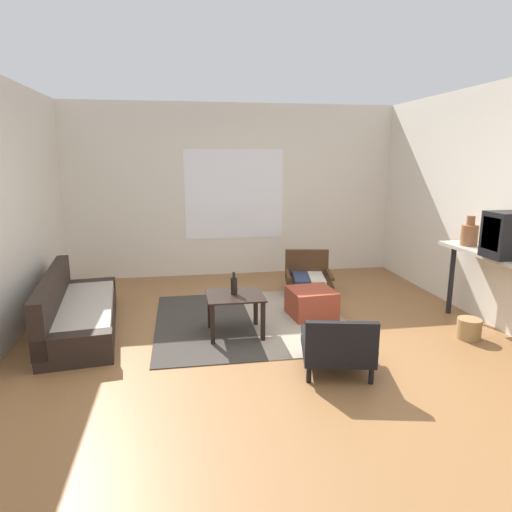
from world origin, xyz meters
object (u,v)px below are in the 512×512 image
object	(u,v)px
couch	(76,312)
ottoman_orange	(311,303)
glass_bottle	(234,285)
wicker_basket	(469,329)
armchair_by_window	(308,274)
armchair_striped_foreground	(338,347)
clay_vase	(469,234)
crt_television	(511,235)
console_shelf	(492,264)
coffee_table	(235,303)

from	to	relation	value
couch	ottoman_orange	bearing A→B (deg)	-0.67
glass_bottle	wicker_basket	bearing A→B (deg)	-12.56
armchair_by_window	armchair_striped_foreground	size ratio (longest dim) A/B	1.00
ottoman_orange	wicker_basket	bearing A→B (deg)	-32.56
ottoman_orange	clay_vase	size ratio (longest dim) A/B	1.52
couch	armchair_by_window	bearing A→B (deg)	18.23
crt_television	wicker_basket	distance (m)	1.06
ottoman_orange	glass_bottle	xyz separation A→B (m)	(-0.98, -0.39, 0.38)
ottoman_orange	console_shelf	size ratio (longest dim) A/B	0.35
crt_television	clay_vase	xyz separation A→B (m)	(0.00, 0.64, -0.10)
armchair_by_window	wicker_basket	distance (m)	2.29
ottoman_orange	crt_television	distance (m)	2.23
couch	coffee_table	bearing A→B (deg)	-14.20
armchair_by_window	crt_television	xyz separation A→B (m)	(1.46, -2.07, 0.88)
coffee_table	clay_vase	xyz separation A→B (m)	(2.68, -0.02, 0.68)
wicker_basket	console_shelf	bearing A→B (deg)	20.33
armchair_striped_foreground	glass_bottle	bearing A→B (deg)	127.22
clay_vase	wicker_basket	size ratio (longest dim) A/B	1.37
ottoman_orange	crt_television	bearing A→B (deg)	-32.01
coffee_table	ottoman_orange	world-z (taller)	coffee_table
coffee_table	crt_television	bearing A→B (deg)	-13.83
coffee_table	glass_bottle	size ratio (longest dim) A/B	2.45
couch	ottoman_orange	xyz separation A→B (m)	(2.70, -0.03, -0.03)
console_shelf	crt_television	size ratio (longest dim) A/B	3.17
clay_vase	wicker_basket	bearing A→B (deg)	-116.21
coffee_table	wicker_basket	bearing A→B (deg)	-12.18
coffee_table	crt_television	xyz separation A→B (m)	(2.68, -0.66, 0.77)
coffee_table	armchair_by_window	size ratio (longest dim) A/B	0.81
armchair_striped_foreground	wicker_basket	size ratio (longest dim) A/B	2.99
couch	wicker_basket	size ratio (longest dim) A/B	8.66
crt_television	coffee_table	bearing A→B (deg)	166.17
ottoman_orange	glass_bottle	bearing A→B (deg)	-158.39
armchair_striped_foreground	clay_vase	world-z (taller)	clay_vase
crt_television	wicker_basket	bearing A→B (deg)	151.41
armchair_by_window	ottoman_orange	bearing A→B (deg)	-103.69
armchair_striped_foreground	console_shelf	distance (m)	2.05
crt_television	wicker_basket	xyz separation A→B (m)	(-0.25, 0.13, -1.02)
coffee_table	clay_vase	bearing A→B (deg)	-0.37
glass_bottle	wicker_basket	xyz separation A→B (m)	(2.44, -0.54, -0.44)
coffee_table	ottoman_orange	bearing A→B (deg)	22.71
armchair_by_window	console_shelf	bearing A→B (deg)	-51.51
coffee_table	glass_bottle	world-z (taller)	glass_bottle
crt_television	wicker_basket	world-z (taller)	crt_television
crt_television	armchair_striped_foreground	bearing A→B (deg)	-168.90
couch	armchair_by_window	xyz separation A→B (m)	(2.95, 0.97, 0.05)
coffee_table	armchair_striped_foreground	world-z (taller)	armchair_striped_foreground
armchair_striped_foreground	ottoman_orange	bearing A→B (deg)	82.72
console_shelf	wicker_basket	bearing A→B (deg)	-159.67
console_shelf	clay_vase	size ratio (longest dim) A/B	4.30
glass_bottle	couch	bearing A→B (deg)	166.31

